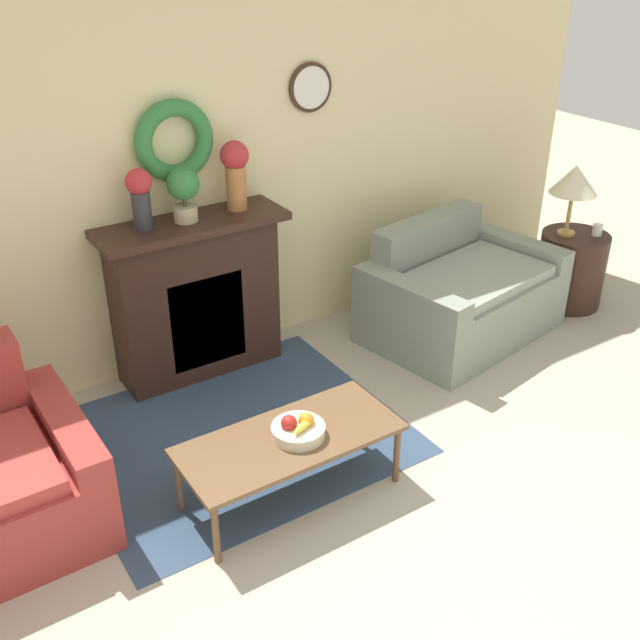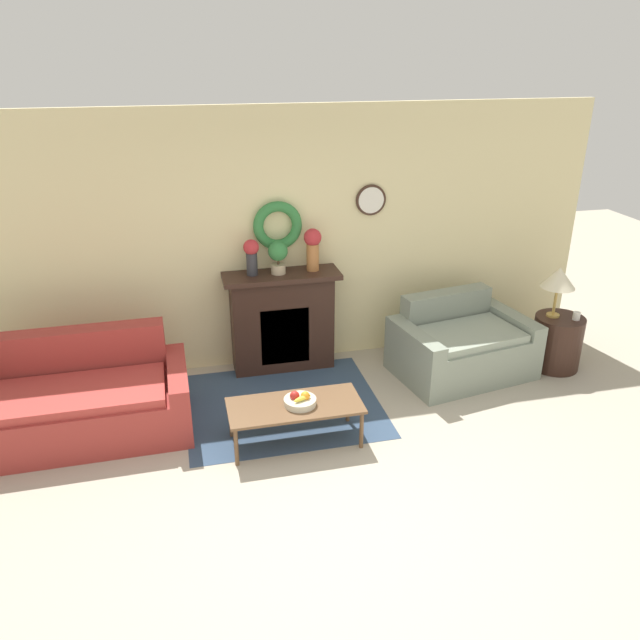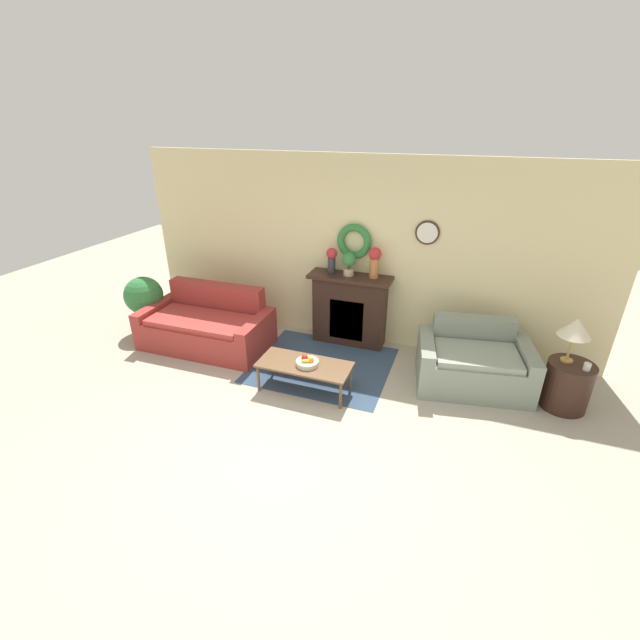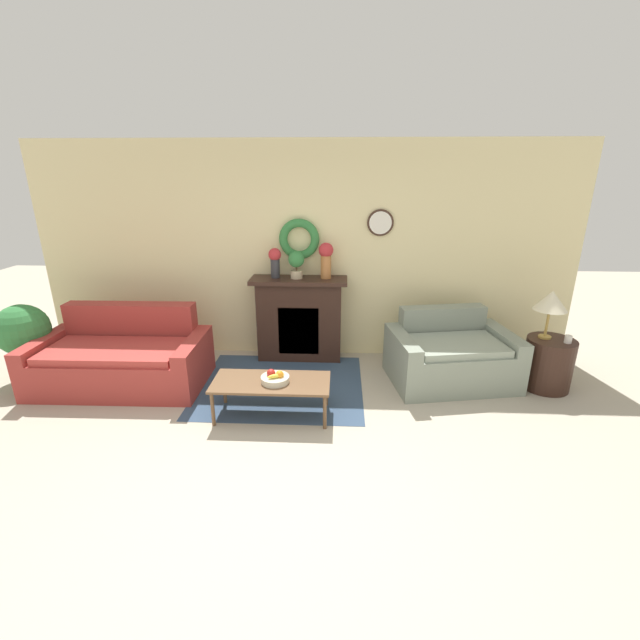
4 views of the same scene
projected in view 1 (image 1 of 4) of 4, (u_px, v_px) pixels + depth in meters
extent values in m
plane|color=#ADA38E|center=(464.00, 625.00, 3.26)|extent=(16.00, 16.00, 0.00)
cube|color=#334760|center=(237.00, 433.00, 4.46)|extent=(1.85, 1.61, 0.01)
cube|color=beige|center=(179.00, 166.00, 4.66)|extent=(6.80, 0.06, 2.70)
cylinder|color=#382319|center=(310.00, 87.00, 4.89)|extent=(0.32, 0.02, 0.32)
cylinder|color=white|center=(311.00, 88.00, 4.88)|extent=(0.27, 0.01, 0.27)
torus|color=#337A3D|center=(175.00, 141.00, 4.48)|extent=(0.50, 0.10, 0.50)
cube|color=#331E16|center=(196.00, 300.00, 4.88)|extent=(1.06, 0.34, 1.03)
cube|color=black|center=(208.00, 321.00, 4.80)|extent=(0.51, 0.02, 0.62)
cube|color=orange|center=(209.00, 332.00, 4.84)|extent=(0.41, 0.01, 0.34)
cube|color=#331E16|center=(192.00, 225.00, 4.60)|extent=(1.20, 0.41, 0.05)
cube|color=#9E332D|center=(71.00, 457.00, 3.83)|extent=(0.18, 0.98, 0.56)
cube|color=gray|center=(473.00, 310.00, 5.38)|extent=(1.13, 0.88, 0.45)
cube|color=gray|center=(425.00, 268.00, 5.59)|extent=(1.04, 0.38, 0.80)
cube|color=gray|center=(408.00, 323.00, 5.06)|extent=(0.33, 0.93, 0.59)
cube|color=gray|center=(510.00, 273.00, 5.77)|extent=(0.33, 0.93, 0.59)
cube|color=gray|center=(477.00, 276.00, 5.26)|extent=(1.08, 0.82, 0.08)
cube|color=brown|center=(290.00, 439.00, 3.82)|extent=(1.15, 0.51, 0.03)
cylinder|color=brown|center=(216.00, 534.00, 3.50)|extent=(0.04, 0.04, 0.36)
cylinder|color=brown|center=(397.00, 454.00, 4.01)|extent=(0.04, 0.04, 0.36)
cylinder|color=brown|center=(179.00, 482.00, 3.81)|extent=(0.04, 0.04, 0.36)
cylinder|color=brown|center=(351.00, 415.00, 4.33)|extent=(0.04, 0.04, 0.36)
cylinder|color=beige|center=(298.00, 431.00, 3.81)|extent=(0.28, 0.28, 0.06)
sphere|color=#B2231E|center=(289.00, 423.00, 3.78)|extent=(0.08, 0.08, 0.08)
sphere|color=orange|center=(306.00, 420.00, 3.81)|extent=(0.08, 0.08, 0.08)
ellipsoid|color=yellow|center=(304.00, 425.00, 3.77)|extent=(0.17, 0.11, 0.04)
cylinder|color=#331E16|center=(571.00, 269.00, 5.84)|extent=(0.51, 0.51, 0.58)
cylinder|color=#B28E42|center=(566.00, 233.00, 5.71)|extent=(0.14, 0.14, 0.02)
cylinder|color=#B28E42|center=(569.00, 213.00, 5.63)|extent=(0.03, 0.03, 0.30)
cone|color=beige|center=(575.00, 179.00, 5.51)|extent=(0.35, 0.35, 0.21)
cylinder|color=silver|center=(597.00, 230.00, 5.68)|extent=(0.08, 0.08, 0.08)
cylinder|color=#2D2D33|center=(142.00, 210.00, 4.42)|extent=(0.11, 0.11, 0.23)
sphere|color=#B72D33|center=(138.00, 182.00, 4.34)|extent=(0.16, 0.16, 0.16)
cylinder|color=#AD6B38|center=(236.00, 188.00, 4.71)|extent=(0.13, 0.13, 0.28)
sphere|color=#B72D33|center=(234.00, 155.00, 4.61)|extent=(0.18, 0.18, 0.18)
cylinder|color=tan|center=(186.00, 213.00, 4.56)|extent=(0.15, 0.15, 0.10)
cylinder|color=#4C3823|center=(185.00, 202.00, 4.53)|extent=(0.02, 0.02, 0.05)
sphere|color=#337A3D|center=(183.00, 184.00, 4.47)|extent=(0.20, 0.20, 0.20)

